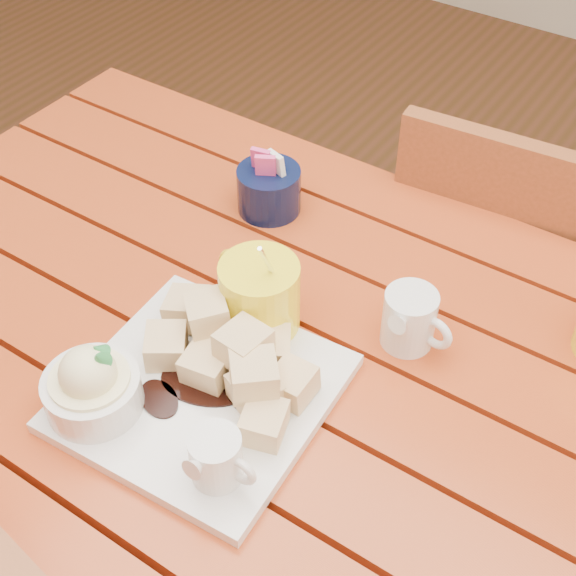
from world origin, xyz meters
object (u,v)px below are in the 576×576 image
Objects in this scene: table at (257,397)px; coffee_mug_left at (258,298)px; chair_far at (516,302)px; dessert_plate at (182,383)px.

table is 0.16m from coffee_mug_left.
chair_far is at bearing 91.36° from coffee_mug_left.
dessert_plate is at bearing 68.11° from chair_far.
coffee_mug_left reaches higher than chair_far.
chair_far is (0.19, 0.63, -0.30)m from dessert_plate.
table is at bearing -49.75° from coffee_mug_left.
coffee_mug_left is at bearing 108.32° from table.
coffee_mug_left is at bearing 64.45° from chair_far.
dessert_plate is at bearing -70.76° from coffee_mug_left.
dessert_plate is 0.33× the size of chair_far.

